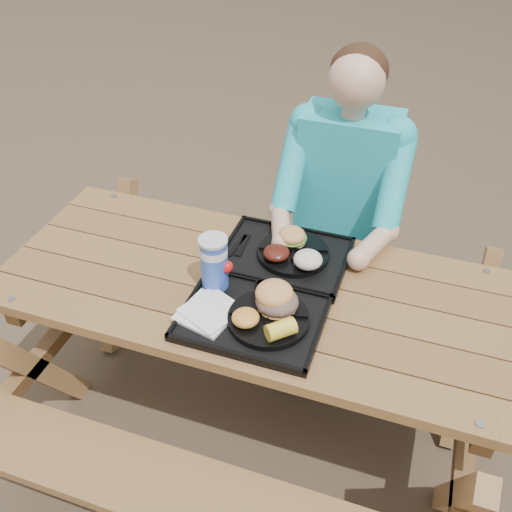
% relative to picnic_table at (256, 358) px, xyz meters
% --- Properties ---
extents(ground, '(60.00, 60.00, 0.00)m').
position_rel_picnic_table_xyz_m(ground, '(0.00, 0.00, -0.38)').
color(ground, '#999999').
rests_on(ground, ground).
extents(picnic_table, '(1.80, 1.49, 0.75)m').
position_rel_picnic_table_xyz_m(picnic_table, '(0.00, 0.00, 0.00)').
color(picnic_table, '#999999').
rests_on(picnic_table, ground).
extents(tray_near, '(0.45, 0.35, 0.02)m').
position_rel_picnic_table_xyz_m(tray_near, '(0.04, -0.16, 0.39)').
color(tray_near, black).
rests_on(tray_near, picnic_table).
extents(tray_far, '(0.45, 0.35, 0.02)m').
position_rel_picnic_table_xyz_m(tray_far, '(0.05, 0.17, 0.39)').
color(tray_far, black).
rests_on(tray_far, picnic_table).
extents(plate_near, '(0.26, 0.26, 0.02)m').
position_rel_picnic_table_xyz_m(plate_near, '(0.10, -0.17, 0.41)').
color(plate_near, black).
rests_on(plate_near, tray_near).
extents(plate_far, '(0.26, 0.26, 0.02)m').
position_rel_picnic_table_xyz_m(plate_far, '(0.08, 0.18, 0.41)').
color(plate_far, black).
rests_on(plate_far, tray_far).
extents(napkin_stack, '(0.20, 0.20, 0.02)m').
position_rel_picnic_table_xyz_m(napkin_stack, '(-0.09, -0.20, 0.40)').
color(napkin_stack, silver).
rests_on(napkin_stack, tray_near).
extents(soda_cup, '(0.09, 0.09, 0.18)m').
position_rel_picnic_table_xyz_m(soda_cup, '(-0.12, -0.06, 0.49)').
color(soda_cup, '#163FAB').
rests_on(soda_cup, tray_near).
extents(condiment_bbq, '(0.04, 0.04, 0.03)m').
position_rel_picnic_table_xyz_m(condiment_bbq, '(0.03, -0.03, 0.41)').
color(condiment_bbq, black).
rests_on(condiment_bbq, tray_near).
extents(condiment_mustard, '(0.05, 0.05, 0.03)m').
position_rel_picnic_table_xyz_m(condiment_mustard, '(0.10, -0.04, 0.41)').
color(condiment_mustard, gold).
rests_on(condiment_mustard, tray_near).
extents(sandwich, '(0.13, 0.13, 0.13)m').
position_rel_picnic_table_xyz_m(sandwich, '(0.11, -0.12, 0.48)').
color(sandwich, '#E39550').
rests_on(sandwich, plate_near).
extents(mac_cheese, '(0.09, 0.09, 0.04)m').
position_rel_picnic_table_xyz_m(mac_cheese, '(0.04, -0.22, 0.44)').
color(mac_cheese, gold).
rests_on(mac_cheese, plate_near).
extents(corn_cob, '(0.13, 0.13, 0.05)m').
position_rel_picnic_table_xyz_m(corn_cob, '(0.16, -0.23, 0.44)').
color(corn_cob, yellow).
rests_on(corn_cob, plate_near).
extents(cutlery_far, '(0.03, 0.14, 0.01)m').
position_rel_picnic_table_xyz_m(cutlery_far, '(-0.11, 0.17, 0.40)').
color(cutlery_far, black).
rests_on(cutlery_far, tray_far).
extents(burger, '(0.10, 0.10, 0.09)m').
position_rel_picnic_table_xyz_m(burger, '(0.06, 0.22, 0.46)').
color(burger, '#D9914C').
rests_on(burger, plate_far).
extents(baked_beans, '(0.09, 0.09, 0.04)m').
position_rel_picnic_table_xyz_m(baked_beans, '(0.03, 0.12, 0.44)').
color(baked_beans, '#49150E').
rests_on(baked_beans, plate_far).
extents(potato_salad, '(0.10, 0.10, 0.06)m').
position_rel_picnic_table_xyz_m(potato_salad, '(0.15, 0.11, 0.44)').
color(potato_salad, beige).
rests_on(potato_salad, plate_far).
extents(diner, '(0.48, 0.84, 1.28)m').
position_rel_picnic_table_xyz_m(diner, '(0.17, 0.62, 0.27)').
color(diner, teal).
rests_on(diner, ground).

